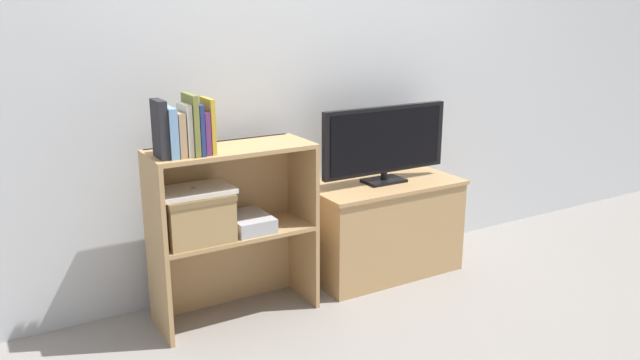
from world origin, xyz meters
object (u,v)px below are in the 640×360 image
at_px(book_navy, 197,129).
at_px(laptop, 193,191).
at_px(book_plum, 203,132).
at_px(magazine_stack, 249,222).
at_px(book_ivory, 185,130).
at_px(book_olive, 191,124).
at_px(storage_basket_left, 195,214).
at_px(book_charcoal, 160,129).
at_px(book_mustard, 208,125).
at_px(book_tan, 178,134).
at_px(tv, 385,142).
at_px(tv_stand, 382,227).
at_px(book_skyblue, 169,132).

bearing_deg(book_navy, laptop, 120.16).
bearing_deg(book_plum, magazine_stack, 7.91).
bearing_deg(book_ivory, book_olive, 0.00).
xyz_separation_m(storage_basket_left, magazine_stack, (0.26, -0.00, -0.08)).
bearing_deg(book_charcoal, magazine_stack, 4.28).
bearing_deg(storage_basket_left, book_olive, -99.06).
xyz_separation_m(book_navy, book_mustard, (0.05, -0.00, 0.01)).
distance_m(book_tan, book_mustard, 0.14).
bearing_deg(tv, book_ivory, -174.80).
distance_m(book_ivory, laptop, 0.28).
bearing_deg(tv, storage_basket_left, -176.40).
distance_m(tv_stand, magazine_stack, 0.85).
relative_size(tv_stand, book_charcoal, 3.45).
height_order(tv, book_plum, book_plum).
relative_size(book_mustard, storage_basket_left, 0.78).
bearing_deg(book_charcoal, book_tan, 0.00).
height_order(tv, book_tan, book_tan).
height_order(tv_stand, magazine_stack, tv_stand).
relative_size(tv, book_plum, 4.14).
bearing_deg(storage_basket_left, tv_stand, 3.68).
bearing_deg(book_skyblue, book_plum, 0.00).
height_order(book_plum, book_mustard, book_mustard).
distance_m(tv, laptop, 1.09).
height_order(tv, book_skyblue, book_skyblue).
height_order(book_navy, magazine_stack, book_navy).
bearing_deg(tv_stand, storage_basket_left, -176.32).
height_order(book_skyblue, book_mustard, book_mustard).
height_order(book_skyblue, book_navy, book_navy).
distance_m(book_olive, laptop, 0.30).
relative_size(book_mustard, magazine_stack, 0.95).
bearing_deg(tv, tv_stand, 90.00).
distance_m(tv_stand, book_tan, 1.33).
bearing_deg(book_olive, book_plum, 0.00).
distance_m(book_charcoal, book_ivory, 0.11).
distance_m(book_plum, book_mustard, 0.04).
xyz_separation_m(tv, magazine_stack, (-0.83, -0.07, -0.28)).
height_order(book_tan, laptop, book_tan).
distance_m(book_skyblue, storage_basket_left, 0.40).
relative_size(book_navy, laptop, 0.65).
height_order(tv, laptop, tv).
height_order(book_charcoal, magazine_stack, book_charcoal).
height_order(tv_stand, book_ivory, book_ivory).
distance_m(book_charcoal, book_tan, 0.08).
relative_size(book_tan, book_olive, 0.73).
bearing_deg(tv_stand, book_mustard, -174.20).
relative_size(tv, book_mustard, 3.22).
relative_size(book_ivory, book_navy, 1.01).
height_order(tv_stand, book_skyblue, book_skyblue).
relative_size(tv, storage_basket_left, 2.52).
distance_m(book_ivory, book_olive, 0.03).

